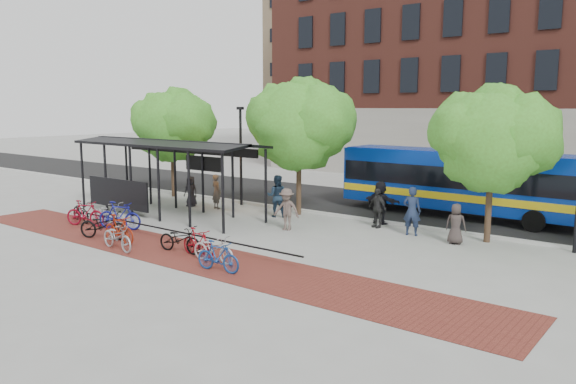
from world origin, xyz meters
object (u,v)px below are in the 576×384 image
Objects in this scene: tree_c at (495,136)px; pedestrian_4 at (377,208)px; bike_9 at (198,243)px; pedestrian_3 at (287,209)px; bike_11 at (218,256)px; bike_3 at (120,216)px; bike_2 at (109,214)px; pedestrian_6 at (456,224)px; pedestrian_2 at (277,196)px; tree_a at (173,122)px; bike_0 at (81,211)px; bike_8 at (180,239)px; bike_10 at (213,249)px; pedestrian_5 at (380,203)px; bus at (461,179)px; lamp_post_left at (241,153)px; bike_6 at (117,237)px; bus_shelter at (165,152)px; tree_b at (301,121)px; bike_5 at (119,229)px; pedestrian_0 at (191,191)px; bike_1 at (85,213)px; pedestrian_1 at (217,192)px; bike_4 at (103,225)px; pedestrian_7 at (412,211)px.

pedestrian_4 is (-4.70, -0.32, -3.21)m from tree_c.
bike_9 is 5.22m from pedestrian_3.
tree_c is 11.24m from bike_11.
pedestrian_3 is (5.63, 4.22, 0.29)m from bike_3.
pedestrian_6 reaches higher than bike_2.
tree_c is at bearing 157.20° from pedestrian_2.
tree_a is 1.04× the size of tree_c.
tree_a is 8.61m from bike_0.
bike_8 is at bearing 67.18° from bike_11.
tree_c is 3.58m from pedestrian_6.
pedestrian_5 is (1.40, 8.91, 0.49)m from bike_10.
tree_c is at bearing -54.93° from bus.
lamp_post_left is at bearing 178.90° from tree_c.
bike_6 reaches higher than bike_0.
pedestrian_5 is (2.47, 3.56, 0.07)m from pedestrian_3.
bus_shelter is 5.54× the size of bike_6.
tree_b is at bearing 180.00° from tree_c.
bus_shelter reaches higher than bike_5.
pedestrian_0 is at bearing 48.81° from bike_10.
bus_shelter is at bearing 62.68° from bike_9.
pedestrian_0 is at bearing -133.82° from lamp_post_left.
pedestrian_4 is (6.33, 8.51, 0.29)m from bike_5.
bike_1 is 8.49m from bike_10.
pedestrian_5 is at bearing 6.39° from tree_b.
bike_1 is 6.66m from pedestrian_1.
pedestrian_3 is at bearing -57.44° from bike_2.
pedestrian_2 is 8.63m from pedestrian_6.
pedestrian_2 is (-6.79, -5.32, -0.79)m from bus.
bike_11 is (4.76, 0.32, -0.01)m from bike_6.
bike_0 is at bearing 48.20° from bike_4.
tree_c reaches higher than bike_8.
bike_5 reaches higher than bike_6.
bus_shelter is at bearing 42.27° from bike_6.
bike_9 is at bearing 37.76° from pedestrian_6.
pedestrian_3 is (0.73, 5.22, 0.39)m from bike_8.
pedestrian_5 is at bearing 174.82° from tree_c.
bike_2 is 1.10× the size of bike_8.
lamp_post_left reaches higher than bus.
bike_9 is 0.95× the size of bike_10.
bike_11 is 1.06× the size of pedestrian_6.
tree_c is 15.34m from pedestrian_0.
pedestrian_6 is at bearing -54.30° from bike_0.
bus is 5.63× the size of bike_2.
tree_a is 3.13× the size of pedestrian_2.
bike_0 is at bearing 69.95° from bike_3.
tree_a is 9.55m from bike_3.
pedestrian_7 is at bearing -5.79° from lamp_post_left.
bike_9 is (7.57, -0.47, -0.06)m from bike_1.
lamp_post_left is at bearing 6.65° from pedestrian_5.
lamp_post_left reaches higher than bike_8.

